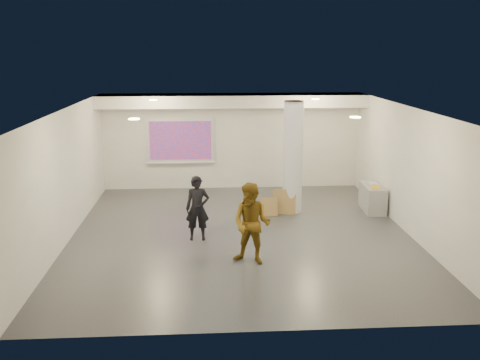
{
  "coord_description": "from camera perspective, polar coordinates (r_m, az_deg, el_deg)",
  "views": [
    {
      "loc": [
        -0.79,
        -12.03,
        4.31
      ],
      "look_at": [
        0.0,
        0.4,
        1.25
      ],
      "focal_mm": 40.0,
      "sensor_mm": 36.0,
      "label": 1
    }
  ],
  "objects": [
    {
      "name": "downlight_ne",
      "position": [
        14.9,
        8.05,
        8.54
      ],
      "size": [
        0.22,
        0.22,
        0.02
      ],
      "primitive_type": "cylinder",
      "color": "#E8E276",
      "rests_on": "ceiling"
    },
    {
      "name": "cardboard_front",
      "position": [
        14.16,
        3.12,
        -2.9
      ],
      "size": [
        0.46,
        0.2,
        0.49
      ],
      "primitive_type": "cube",
      "rotation": [
        -0.25,
        0.0,
        -0.07
      ],
      "color": "olive",
      "rests_on": "floor"
    },
    {
      "name": "wall_back",
      "position": [
        16.79,
        -0.89,
        4.17
      ],
      "size": [
        8.0,
        0.01,
        3.0
      ],
      "primitive_type": "cube",
      "color": "silver",
      "rests_on": "floor"
    },
    {
      "name": "projection_screen",
      "position": [
        16.74,
        -6.37,
        4.15
      ],
      "size": [
        2.1,
        0.13,
        1.42
      ],
      "color": "silver",
      "rests_on": "wall_back"
    },
    {
      "name": "woman",
      "position": [
        12.32,
        -4.55,
        -3.03
      ],
      "size": [
        0.55,
        0.36,
        1.5
      ],
      "primitive_type": "imported",
      "rotation": [
        0.0,
        0.0,
        -0.01
      ],
      "color": "black",
      "rests_on": "floor"
    },
    {
      "name": "papers_stack",
      "position": [
        15.14,
        14.0,
        -0.34
      ],
      "size": [
        0.22,
        0.28,
        0.02
      ],
      "primitive_type": "cube",
      "rotation": [
        0.0,
        0.0,
        0.0
      ],
      "color": "silver",
      "rests_on": "credenza"
    },
    {
      "name": "wall_left",
      "position": [
        12.77,
        -18.1,
        0.39
      ],
      "size": [
        0.01,
        9.0,
        3.0
      ],
      "primitive_type": "cube",
      "color": "silver",
      "rests_on": "floor"
    },
    {
      "name": "downlight_nw",
      "position": [
        14.66,
        -9.24,
        8.42
      ],
      "size": [
        0.22,
        0.22,
        0.02
      ],
      "primitive_type": "cylinder",
      "color": "#E8E276",
      "rests_on": "ceiling"
    },
    {
      "name": "wall_right",
      "position": [
        13.25,
        17.65,
        0.9
      ],
      "size": [
        0.01,
        9.0,
        3.0
      ],
      "primitive_type": "cube",
      "color": "silver",
      "rests_on": "floor"
    },
    {
      "name": "column",
      "position": [
        14.3,
        5.66,
        2.4
      ],
      "size": [
        0.52,
        0.52,
        3.0
      ],
      "primitive_type": "cylinder",
      "color": "silver",
      "rests_on": "floor"
    },
    {
      "name": "downlight_se",
      "position": [
        11.03,
        12.2,
        6.56
      ],
      "size": [
        0.22,
        0.22,
        0.02
      ],
      "primitive_type": "cylinder",
      "color": "#E8E276",
      "rests_on": "ceiling"
    },
    {
      "name": "cardboard_back",
      "position": [
        14.35,
        4.72,
        -2.33
      ],
      "size": [
        0.64,
        0.31,
        0.67
      ],
      "primitive_type": "cube",
      "rotation": [
        -0.19,
        0.0,
        -0.21
      ],
      "color": "olive",
      "rests_on": "floor"
    },
    {
      "name": "ceiling",
      "position": [
        12.13,
        0.12,
        7.6
      ],
      "size": [
        8.0,
        9.0,
        0.01
      ],
      "primitive_type": "cube",
      "color": "silver",
      "rests_on": "floor"
    },
    {
      "name": "wall_front",
      "position": [
        8.08,
        2.21,
        -6.57
      ],
      "size": [
        8.0,
        0.01,
        3.0
      ],
      "primitive_type": "cube",
      "color": "silver",
      "rests_on": "floor"
    },
    {
      "name": "postit_pad",
      "position": [
        14.71,
        14.25,
        -0.75
      ],
      "size": [
        0.23,
        0.29,
        0.03
      ],
      "primitive_type": "cube",
      "rotation": [
        0.0,
        0.0,
        -0.13
      ],
      "color": "yellow",
      "rests_on": "credenza"
    },
    {
      "name": "man",
      "position": [
        10.92,
        1.25,
        -4.69
      ],
      "size": [
        1.02,
        0.93,
        1.69
      ],
      "primitive_type": "imported",
      "rotation": [
        0.0,
        0.0,
        -0.44
      ],
      "color": "#845F18",
      "rests_on": "floor"
    },
    {
      "name": "soffit_band",
      "position": [
        16.07,
        -0.81,
        8.48
      ],
      "size": [
        8.0,
        1.1,
        0.36
      ],
      "primitive_type": "cube",
      "color": "white",
      "rests_on": "ceiling"
    },
    {
      "name": "downlight_sw",
      "position": [
        10.71,
        -11.24,
        6.4
      ],
      "size": [
        0.22,
        0.22,
        0.02
      ],
      "primitive_type": "cylinder",
      "color": "#E8E276",
      "rests_on": "ceiling"
    },
    {
      "name": "floor",
      "position": [
        12.81,
        0.11,
        -5.87
      ],
      "size": [
        8.0,
        9.0,
        0.01
      ],
      "primitive_type": "cube",
      "color": "#35383D",
      "rests_on": "ground"
    },
    {
      "name": "credenza",
      "position": [
        15.05,
        13.95,
        -1.86
      ],
      "size": [
        0.58,
        1.24,
        0.71
      ],
      "primitive_type": "cube",
      "rotation": [
        0.0,
        0.0,
        -0.06
      ],
      "color": "gray",
      "rests_on": "floor"
    }
  ]
}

